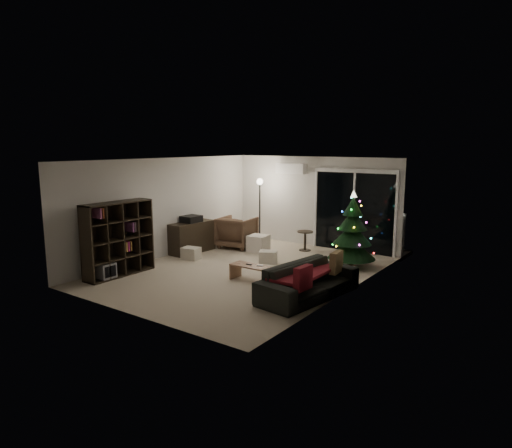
{
  "coord_description": "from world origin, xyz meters",
  "views": [
    {
      "loc": [
        6.0,
        -8.0,
        2.85
      ],
      "look_at": [
        0.1,
        0.3,
        1.05
      ],
      "focal_mm": 32.0,
      "sensor_mm": 36.0,
      "label": 1
    }
  ],
  "objects_px": {
    "christmas_tree": "(352,229)",
    "armchair": "(237,232)",
    "bookshelf": "(113,238)",
    "coffee_table": "(255,274)",
    "sofa": "(308,281)",
    "media_cabinet": "(192,237)"
  },
  "relations": [
    {
      "from": "armchair",
      "to": "coffee_table",
      "type": "bearing_deg",
      "value": 124.91
    },
    {
      "from": "coffee_table",
      "to": "media_cabinet",
      "type": "bearing_deg",
      "value": 157.72
    },
    {
      "from": "sofa",
      "to": "christmas_tree",
      "type": "xyz_separation_m",
      "value": [
        -0.24,
        2.5,
        0.58
      ]
    },
    {
      "from": "christmas_tree",
      "to": "bookshelf",
      "type": "bearing_deg",
      "value": -138.51
    },
    {
      "from": "armchair",
      "to": "coffee_table",
      "type": "relative_size",
      "value": 0.87
    },
    {
      "from": "christmas_tree",
      "to": "sofa",
      "type": "bearing_deg",
      "value": -84.5
    },
    {
      "from": "media_cabinet",
      "to": "coffee_table",
      "type": "xyz_separation_m",
      "value": [
        2.91,
        -1.19,
        -0.23
      ]
    },
    {
      "from": "bookshelf",
      "to": "media_cabinet",
      "type": "relative_size",
      "value": 1.25
    },
    {
      "from": "sofa",
      "to": "christmas_tree",
      "type": "height_order",
      "value": "christmas_tree"
    },
    {
      "from": "sofa",
      "to": "coffee_table",
      "type": "bearing_deg",
      "value": 89.39
    },
    {
      "from": "bookshelf",
      "to": "media_cabinet",
      "type": "height_order",
      "value": "bookshelf"
    },
    {
      "from": "armchair",
      "to": "sofa",
      "type": "xyz_separation_m",
      "value": [
        3.67,
        -2.55,
        -0.11
      ]
    },
    {
      "from": "bookshelf",
      "to": "coffee_table",
      "type": "distance_m",
      "value": 3.25
    },
    {
      "from": "media_cabinet",
      "to": "armchair",
      "type": "xyz_separation_m",
      "value": [
        0.63,
        1.14,
        0.03
      ]
    },
    {
      "from": "christmas_tree",
      "to": "armchair",
      "type": "bearing_deg",
      "value": 179.19
    },
    {
      "from": "coffee_table",
      "to": "sofa",
      "type": "bearing_deg",
      "value": -8.91
    },
    {
      "from": "bookshelf",
      "to": "sofa",
      "type": "bearing_deg",
      "value": 22.68
    },
    {
      "from": "coffee_table",
      "to": "christmas_tree",
      "type": "xyz_separation_m",
      "value": [
        1.15,
        2.28,
        0.73
      ]
    },
    {
      "from": "armchair",
      "to": "media_cabinet",
      "type": "bearing_deg",
      "value": 51.72
    },
    {
      "from": "bookshelf",
      "to": "sofa",
      "type": "xyz_separation_m",
      "value": [
        4.3,
        1.09,
        -0.49
      ]
    },
    {
      "from": "bookshelf",
      "to": "sofa",
      "type": "distance_m",
      "value": 4.46
    },
    {
      "from": "media_cabinet",
      "to": "christmas_tree",
      "type": "xyz_separation_m",
      "value": [
        4.06,
        1.09,
        0.49
      ]
    }
  ]
}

